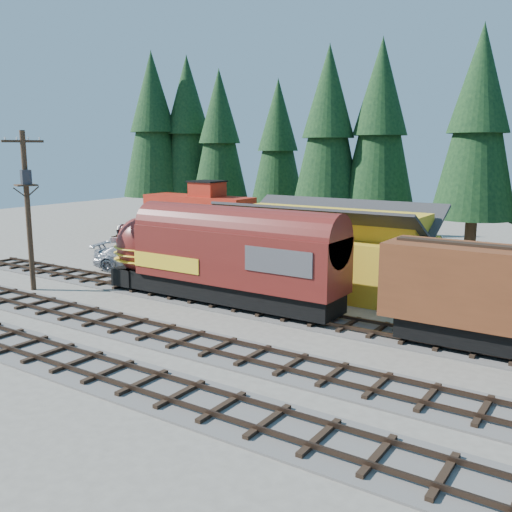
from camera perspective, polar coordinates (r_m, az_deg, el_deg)
The scene contains 12 objects.
ground at distance 26.92m, azimuth -3.23°, elevation -7.67°, with size 120.00×120.00×0.00m, color #6B665B.
track_siding at distance 26.34m, azimuth 20.30°, elevation -8.62°, with size 68.00×3.20×0.33m.
track_main_south at distance 20.92m, azimuth 16.27°, elevation -13.47°, with size 68.00×3.20×0.33m.
track_main_north at distance 17.10m, azimuth 11.41°, elevation -19.00°, with size 68.00×3.20×0.33m.
track_spur at distance 46.79m, azimuth 0.23°, elevation 0.33°, with size 32.00×3.20×0.33m.
depot at distance 34.94m, azimuth 7.13°, elevation 1.53°, with size 12.80×7.00×5.30m.
conifer_backdrop at distance 46.92m, azimuth 19.88°, elevation 12.02°, with size 78.62×20.46×16.70m.
locomotive at distance 31.58m, azimuth -4.32°, elevation -0.38°, with size 15.16×3.01×4.12m.
caboose at distance 50.08m, azimuth -5.73°, elevation 3.95°, with size 10.28×2.98×5.35m.
utility_pole at distance 36.53m, azimuth -21.88°, elevation 5.17°, with size 1.53×2.19×9.53m.
pickup_truck_a at distance 41.16m, azimuth -7.66°, elevation 0.12°, with size 3.31×7.17×1.99m, color black.
pickup_truck_b at distance 40.90m, azimuth -11.57°, elevation -0.13°, with size 2.67×6.56×1.90m, color #ADAFB5.
Camera 1 is at (15.42, -20.37, 8.47)m, focal length 40.00 mm.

